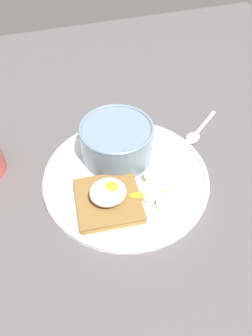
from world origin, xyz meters
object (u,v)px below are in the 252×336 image
(banana_slice_left, at_px, (167,203))
(spoon, at_px, (198,131))
(poached_egg, at_px, (109,192))
(banana_slice_right, at_px, (153,177))
(banana_slice_back, at_px, (168,185))
(banana_slice_front, at_px, (150,191))
(toast_slice, at_px, (109,201))
(oatmeal_bowl, at_px, (116,141))

(banana_slice_left, height_order, spoon, banana_slice_left)
(poached_egg, height_order, banana_slice_right, poached_egg)
(spoon, bearing_deg, banana_slice_back, -133.90)
(banana_slice_left, height_order, banana_slice_right, banana_slice_right)
(banana_slice_back, distance_m, banana_slice_right, 0.03)
(banana_slice_front, bearing_deg, banana_slice_right, 57.94)
(spoon, bearing_deg, poached_egg, -150.69)
(poached_egg, height_order, spoon, poached_egg)
(banana_slice_front, height_order, banana_slice_left, banana_slice_front)
(banana_slice_right, height_order, spoon, banana_slice_right)
(toast_slice, relative_size, poached_egg, 1.34)
(poached_egg, relative_size, banana_slice_front, 2.05)
(banana_slice_back, bearing_deg, toast_slice, -178.93)
(oatmeal_bowl, height_order, banana_slice_back, oatmeal_bowl)
(poached_egg, xyz_separation_m, banana_slice_right, (0.08, 0.02, -0.02))
(oatmeal_bowl, xyz_separation_m, spoon, (0.17, 0.02, -0.04))
(banana_slice_front, relative_size, banana_slice_back, 1.12)
(spoon, bearing_deg, banana_slice_front, -140.34)
(oatmeal_bowl, relative_size, spoon, 1.28)
(poached_egg, relative_size, spoon, 0.81)
(oatmeal_bowl, bearing_deg, spoon, 6.55)
(banana_slice_front, relative_size, banana_slice_left, 0.83)
(oatmeal_bowl, distance_m, banana_slice_front, 0.11)
(toast_slice, distance_m, banana_slice_left, 0.09)
(oatmeal_bowl, relative_size, toast_slice, 1.17)
(toast_slice, height_order, banana_slice_left, same)
(banana_slice_back, bearing_deg, banana_slice_front, -173.36)
(toast_slice, height_order, banana_slice_back, toast_slice)
(toast_slice, bearing_deg, banana_slice_back, 1.07)
(oatmeal_bowl, relative_size, banana_slice_front, 3.22)
(banana_slice_right, bearing_deg, banana_slice_back, -50.74)
(poached_egg, bearing_deg, banana_slice_right, 15.94)
(banana_slice_left, height_order, banana_slice_back, banana_slice_left)
(poached_egg, height_order, banana_slice_front, poached_egg)
(banana_slice_back, bearing_deg, banana_slice_left, -115.17)
(banana_slice_back, distance_m, spoon, 0.16)
(banana_slice_left, bearing_deg, toast_slice, 159.78)
(oatmeal_bowl, bearing_deg, banana_slice_left, -71.62)
(banana_slice_back, height_order, spoon, banana_slice_back)
(oatmeal_bowl, xyz_separation_m, toast_slice, (-0.04, -0.10, -0.03))
(oatmeal_bowl, distance_m, spoon, 0.18)
(spoon, bearing_deg, banana_slice_left, -130.48)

